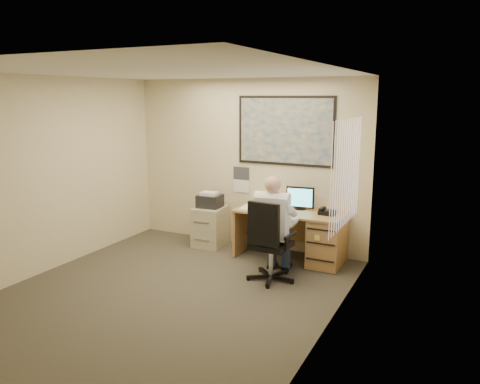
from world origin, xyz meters
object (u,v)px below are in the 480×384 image
at_px(desk, 312,233).
at_px(filing_cabinet, 210,223).
at_px(office_chair, 270,258).
at_px(person, 272,229).

xyz_separation_m(desk, filing_cabinet, (-1.74, 0.02, -0.06)).
bearing_deg(office_chair, filing_cabinet, 150.05).
relative_size(desk, office_chair, 1.45).
xyz_separation_m(office_chair, person, (-0.00, 0.08, 0.38)).
bearing_deg(desk, person, -107.50).
height_order(filing_cabinet, person, person).
distance_m(filing_cabinet, person, 1.75).
bearing_deg(person, filing_cabinet, 141.69).
height_order(desk, filing_cabinet, desk).
bearing_deg(person, office_chair, -94.60).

